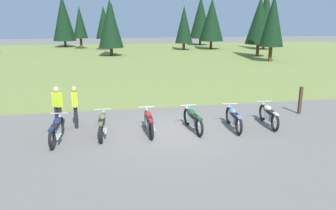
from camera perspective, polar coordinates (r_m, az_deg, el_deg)
ground_plane at (r=12.42m, az=0.52°, el=-4.71°), size 140.00×140.00×0.00m
grass_moorland at (r=37.40m, az=-7.24°, el=8.27°), size 80.00×44.00×0.10m
forest_treeline at (r=46.69m, az=-1.56°, el=14.89°), size 39.89×27.38×8.34m
motorcycle_navy at (r=11.95m, az=-18.99°, el=-4.11°), size 0.62×2.10×0.88m
motorcycle_olive at (r=12.08m, az=-11.47°, el=-3.39°), size 0.62×2.10×0.88m
motorcycle_red at (r=12.19m, az=-3.40°, el=-2.95°), size 0.62×2.10×0.88m
motorcycle_british_green at (r=12.47m, az=4.38°, el=-2.55°), size 0.62×2.10×0.88m
motorcycle_sky_blue at (r=12.88m, az=11.47°, el=-2.26°), size 0.62×2.10×0.88m
motorcycle_cream at (r=13.65m, az=17.28°, el=-1.68°), size 0.62×2.09×0.88m
rider_in_hivis_vest at (r=13.15m, az=-16.03°, el=0.12°), size 0.24×0.55×1.67m
rider_with_back_turned at (r=13.28m, az=-18.87°, el=0.04°), size 0.47×0.39×1.67m
trail_marker_post at (r=15.80m, az=22.25°, el=0.76°), size 0.12×0.12×1.25m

